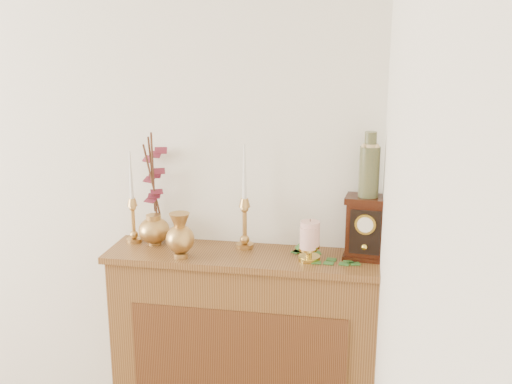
% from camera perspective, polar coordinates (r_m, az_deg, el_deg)
% --- Properties ---
extents(console_shelf, '(1.24, 0.34, 0.93)m').
position_cam_1_polar(console_shelf, '(2.90, -1.15, -15.02)').
color(console_shelf, brown).
rests_on(console_shelf, ground).
extents(candlestick_left, '(0.07, 0.07, 0.44)m').
position_cam_1_polar(candlestick_left, '(2.86, -11.65, -1.97)').
color(candlestick_left, tan).
rests_on(candlestick_left, console_shelf).
extents(candlestick_center, '(0.08, 0.08, 0.48)m').
position_cam_1_polar(candlestick_center, '(2.72, -1.09, -2.20)').
color(candlestick_center, tan).
rests_on(candlestick_center, console_shelf).
extents(bud_vase, '(0.13, 0.13, 0.20)m').
position_cam_1_polar(bud_vase, '(2.63, -7.24, -4.17)').
color(bud_vase, tan).
rests_on(bud_vase, console_shelf).
extents(ginger_jar, '(0.22, 0.23, 0.54)m').
position_cam_1_polar(ginger_jar, '(2.82, -9.59, -0.03)').
color(ginger_jar, tan).
rests_on(ginger_jar, console_shelf).
extents(pillar_candle_left, '(0.08, 0.08, 0.16)m').
position_cam_1_polar(pillar_candle_left, '(2.59, 5.00, -4.80)').
color(pillar_candle_left, gold).
rests_on(pillar_candle_left, console_shelf).
extents(pillar_candle_right, '(0.10, 0.10, 0.18)m').
position_cam_1_polar(pillar_candle_right, '(2.60, 5.15, -4.43)').
color(pillar_candle_right, gold).
rests_on(pillar_candle_right, console_shelf).
extents(ivy_garland, '(0.37, 0.14, 0.07)m').
position_cam_1_polar(ivy_garland, '(2.67, 6.40, -5.90)').
color(ivy_garland, '#2E6225').
rests_on(ivy_garland, console_shelf).
extents(mantel_clock, '(0.20, 0.15, 0.28)m').
position_cam_1_polar(mantel_clock, '(2.64, 10.47, -3.42)').
color(mantel_clock, '#38160B').
rests_on(mantel_clock, console_shelf).
extents(ceramic_vase, '(0.09, 0.09, 0.28)m').
position_cam_1_polar(ceramic_vase, '(2.57, 10.75, 2.27)').
color(ceramic_vase, '#1A3528').
rests_on(ceramic_vase, mantel_clock).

